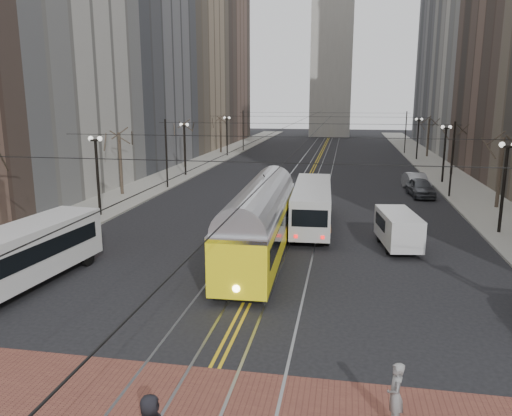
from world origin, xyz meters
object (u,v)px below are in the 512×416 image
at_px(transit_bus, 6,265).
at_px(cargo_van, 398,231).
at_px(pedestrian_b, 395,395).
at_px(sedan_grey, 421,188).
at_px(streetcar, 260,229).
at_px(rear_bus, 312,206).
at_px(sedan_silver, 416,182).

bearing_deg(transit_bus, cargo_van, 35.80).
bearing_deg(pedestrian_b, sedan_grey, 171.16).
distance_m(streetcar, pedestrian_b, 14.73).
distance_m(transit_bus, cargo_van, 20.36).
bearing_deg(pedestrian_b, streetcar, -156.44).
bearing_deg(streetcar, cargo_van, 21.41).
xyz_separation_m(sedan_grey, pedestrian_b, (-5.10, -33.15, 0.12)).
distance_m(sedan_grey, pedestrian_b, 33.54).
distance_m(streetcar, rear_bus, 7.56).
bearing_deg(transit_bus, sedan_silver, 60.11).
height_order(sedan_grey, pedestrian_b, pedestrian_b).
xyz_separation_m(sedan_silver, pedestrian_b, (-5.10, -36.27, 0.11)).
relative_size(rear_bus, sedan_grey, 2.31).
xyz_separation_m(transit_bus, streetcar, (9.99, 7.20, 0.21)).
bearing_deg(pedestrian_b, rear_bus, -170.21).
bearing_deg(sedan_silver, sedan_grey, -97.09).
bearing_deg(sedan_silver, streetcar, -122.84).
bearing_deg(rear_bus, sedan_silver, 58.52).
bearing_deg(sedan_grey, pedestrian_b, -104.37).
distance_m(streetcar, sedan_silver, 25.33).
distance_m(cargo_van, sedan_silver, 19.91).
relative_size(transit_bus, pedestrian_b, 6.21).
relative_size(streetcar, pedestrian_b, 7.58).
distance_m(rear_bus, sedan_silver, 17.87).
distance_m(transit_bus, streetcar, 12.31).
xyz_separation_m(cargo_van, sedan_grey, (3.49, 16.48, -0.24)).
relative_size(rear_bus, pedestrian_b, 6.01).
bearing_deg(streetcar, sedan_silver, 62.61).
distance_m(rear_bus, sedan_grey, 15.22).
bearing_deg(rear_bus, pedestrian_b, -82.45).
height_order(streetcar, sedan_grey, streetcar).
bearing_deg(sedan_grey, sedan_silver, 84.37).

